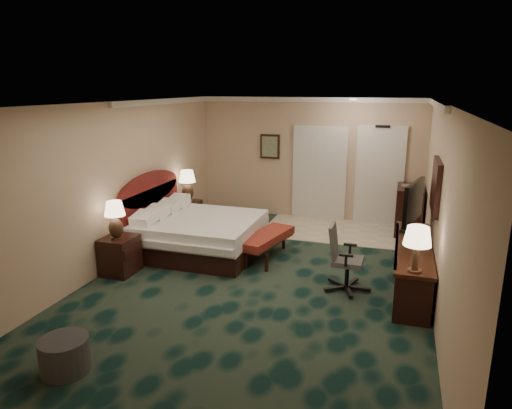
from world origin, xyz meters
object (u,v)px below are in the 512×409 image
(desk_chair, at_px, (348,258))
(desk, at_px, (411,267))
(minibar, at_px, (409,210))
(tv, at_px, (413,207))
(bed, at_px, (201,235))
(nightstand_far, at_px, (188,215))
(lamp_far, at_px, (187,186))
(ottoman, at_px, (65,355))
(nightstand_near, at_px, (120,255))
(bed_bench, at_px, (266,246))
(lamp_near, at_px, (115,220))

(desk_chair, bearing_deg, desk, 21.23)
(desk, relative_size, minibar, 2.44)
(tv, height_order, desk_chair, tv)
(bed, height_order, desk, desk)
(bed, relative_size, minibar, 2.08)
(nightstand_far, bearing_deg, bed, -54.91)
(bed, height_order, minibar, minibar)
(lamp_far, relative_size, desk_chair, 0.66)
(nightstand_far, xyz_separation_m, ottoman, (0.96, -4.95, -0.11))
(nightstand_near, xyz_separation_m, desk, (4.46, 0.80, 0.04))
(lamp_far, xyz_separation_m, desk_chair, (3.58, -2.08, -0.42))
(tv, bearing_deg, nightstand_near, -146.71)
(bed_bench, height_order, desk_chair, desk_chair)
(bed_bench, distance_m, tv, 2.54)
(bed, xyz_separation_m, bed_bench, (1.21, 0.06, -0.10))
(nightstand_near, bearing_deg, lamp_far, 90.38)
(nightstand_far, xyz_separation_m, bed_bench, (2.06, -1.16, -0.07))
(bed, height_order, tv, tv)
(bed, xyz_separation_m, lamp_far, (-0.86, 1.27, 0.59))
(nightstand_far, bearing_deg, desk, -20.75)
(nightstand_near, relative_size, tv, 0.59)
(desk, bearing_deg, lamp_near, -169.03)
(nightstand_far, xyz_separation_m, lamp_near, (0.02, -2.56, 0.62))
(lamp_near, bearing_deg, nightstand_near, 99.24)
(nightstand_near, height_order, lamp_far, lamp_far)
(lamp_near, xyz_separation_m, desk_chair, (3.55, 0.53, -0.42))
(desk_chair, bearing_deg, tv, 50.22)
(bed_bench, bearing_deg, desk, 1.01)
(tv, bearing_deg, bed, -161.90)
(desk, height_order, desk_chair, desk_chair)
(lamp_far, bearing_deg, lamp_near, -89.42)
(nightstand_near, distance_m, tv, 4.75)
(lamp_near, distance_m, tv, 4.69)
(bed, bearing_deg, bed_bench, 2.70)
(nightstand_far, bearing_deg, minibar, 13.52)
(nightstand_near, bearing_deg, nightstand_far, 90.18)
(bed_bench, xyz_separation_m, ottoman, (-1.10, -3.78, -0.04))
(nightstand_near, relative_size, bed_bench, 0.46)
(bed_bench, bearing_deg, nightstand_far, 164.07)
(nightstand_far, xyz_separation_m, tv, (4.44, -1.00, 0.80))
(bed_bench, bearing_deg, nightstand_near, -133.50)
(bed, distance_m, desk, 3.64)
(lamp_far, distance_m, desk, 4.84)
(nightstand_near, xyz_separation_m, bed_bench, (2.05, 1.34, -0.08))
(lamp_far, relative_size, ottoman, 1.26)
(lamp_near, height_order, desk, lamp_near)
(nightstand_far, height_order, tv, tv)
(nightstand_far, relative_size, desk_chair, 0.60)
(lamp_near, xyz_separation_m, lamp_far, (-0.03, 2.61, 0.01))
(nightstand_far, distance_m, desk_chair, 4.11)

